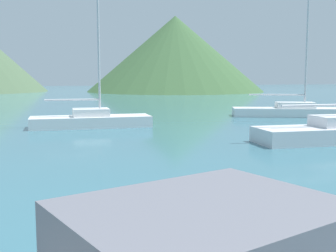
% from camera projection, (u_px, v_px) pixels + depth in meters
% --- Properties ---
extents(sailboat_middle, '(6.39, 2.05, 11.34)m').
position_uv_depth(sailboat_middle, '(91.00, 118.00, 22.64)').
color(sailboat_middle, white).
rests_on(sailboat_middle, ground_plane).
extents(sailboat_outer, '(8.51, 4.53, 11.01)m').
position_uv_depth(sailboat_outer, '(295.00, 110.00, 28.67)').
color(sailboat_outer, white).
rests_on(sailboat_outer, ground_plane).
extents(hill_central, '(31.12, 31.12, 13.21)m').
position_uv_depth(hill_central, '(175.00, 54.00, 74.47)').
color(hill_central, '#3D6038').
rests_on(hill_central, ground_plane).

